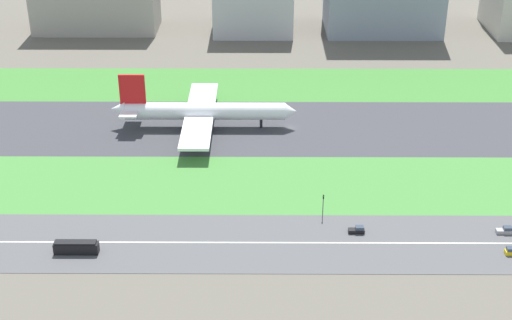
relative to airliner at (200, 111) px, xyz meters
The scene contains 11 objects.
ground_plane 32.26m from the airliner, ahead, with size 800.00×800.00×0.00m, color #5B564C.
runway 32.25m from the airliner, ahead, with size 280.00×46.00×0.10m, color #38383D.
grass_median_north 52.16m from the airliner, 52.33° to the left, with size 280.00×36.00×0.10m, color #3D7A33.
grass_median_south 52.16m from the airliner, 52.33° to the right, with size 280.00×36.00×0.10m, color #427F38.
highway 79.81m from the airliner, 66.56° to the right, with size 280.00×28.00×0.10m, color #4C4C4F.
highway_centerline 79.80m from the airliner, 66.56° to the right, with size 266.00×0.50×0.01m, color silver.
airliner is the anchor object (origin of this frame).
bus_1 82.65m from the airliner, 109.08° to the right, with size 11.60×2.50×3.50m.
car_1 111.08m from the airliner, 37.80° to the right, with size 4.40×1.80×2.00m.
car_2 83.07m from the airliner, 55.11° to the right, with size 4.40×1.80×2.00m.
traffic_light 71.36m from the airliner, 57.27° to the right, with size 0.36×0.50×7.20m.
Camera 1 is at (-10.97, -239.18, 111.34)m, focal length 52.28 mm.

